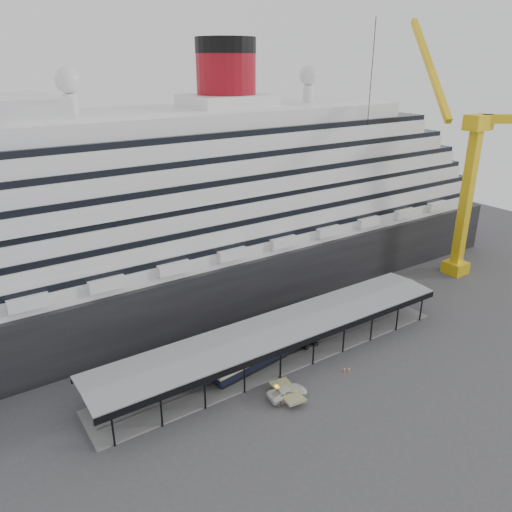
% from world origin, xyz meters
% --- Properties ---
extents(ground, '(200.00, 200.00, 0.00)m').
position_xyz_m(ground, '(0.00, 0.00, 0.00)').
color(ground, '#3B3B3E').
rests_on(ground, ground).
extents(cruise_ship, '(130.00, 30.00, 43.90)m').
position_xyz_m(cruise_ship, '(0.05, 32.00, 18.35)').
color(cruise_ship, black).
rests_on(cruise_ship, ground).
extents(platform_canopy, '(56.00, 9.18, 5.30)m').
position_xyz_m(platform_canopy, '(0.00, 5.00, 2.36)').
color(platform_canopy, slate).
rests_on(platform_canopy, ground).
extents(crane_yellow, '(23.83, 18.78, 47.60)m').
position_xyz_m(crane_yellow, '(47.06, 10.54, 19.96)').
color(crane_yellow, gold).
rests_on(crane_yellow, ground).
extents(port_truck, '(5.54, 3.08, 1.47)m').
position_xyz_m(port_truck, '(-4.67, -3.05, 0.73)').
color(port_truck, silver).
rests_on(port_truck, ground).
extents(pullman_carriage, '(20.04, 5.19, 19.51)m').
position_xyz_m(pullman_carriage, '(-1.73, 5.00, 2.39)').
color(pullman_carriage, black).
rests_on(pullman_carriage, ground).
extents(traffic_cone_left, '(0.46, 0.46, 0.70)m').
position_xyz_m(traffic_cone_left, '(-6.23, -3.85, 0.35)').
color(traffic_cone_left, '#DD490C').
rests_on(traffic_cone_left, ground).
extents(traffic_cone_mid, '(0.41, 0.41, 0.65)m').
position_xyz_m(traffic_cone_mid, '(5.37, -2.92, 0.32)').
color(traffic_cone_mid, '#EA450D').
rests_on(traffic_cone_mid, ground).
extents(traffic_cone_right, '(0.37, 0.37, 0.66)m').
position_xyz_m(traffic_cone_right, '(5.98, -3.23, 0.33)').
color(traffic_cone_right, '#D4530B').
rests_on(traffic_cone_right, ground).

